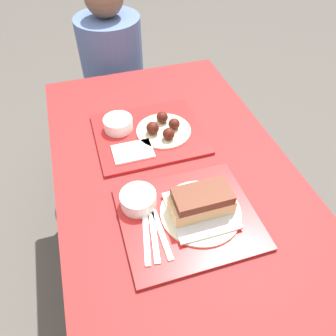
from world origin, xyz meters
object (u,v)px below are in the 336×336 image
(bowl_coleslaw_far, at_px, (118,123))
(wings_plate_far, at_px, (164,128))
(tray_near, at_px, (188,218))
(brisket_sandwich_plate, at_px, (201,205))
(person_seated_across, at_px, (112,58))
(bowl_coleslaw_near, at_px, (138,199))
(tray_far, at_px, (149,134))

(bowl_coleslaw_far, xyz_separation_m, wings_plate_far, (0.16, -0.07, -0.01))
(tray_near, bearing_deg, brisket_sandwich_plate, 4.37)
(tray_near, distance_m, person_seated_across, 1.10)
(tray_near, distance_m, bowl_coleslaw_near, 0.16)
(tray_far, distance_m, wings_plate_far, 0.06)
(bowl_coleslaw_near, distance_m, person_seated_across, 1.02)
(bowl_coleslaw_far, distance_m, wings_plate_far, 0.17)
(person_seated_across, bearing_deg, tray_far, -88.49)
(tray_far, relative_size, wings_plate_far, 1.92)
(bowl_coleslaw_near, distance_m, brisket_sandwich_plate, 0.19)
(bowl_coleslaw_near, bearing_deg, bowl_coleslaw_far, 88.11)
(wings_plate_far, bearing_deg, tray_near, -95.91)
(brisket_sandwich_plate, xyz_separation_m, person_seated_across, (-0.07, 1.09, -0.08))
(tray_near, bearing_deg, tray_far, 92.00)
(wings_plate_far, xyz_separation_m, person_seated_across, (-0.07, 0.71, -0.07))
(tray_near, xyz_separation_m, tray_far, (-0.01, 0.40, 0.00))
(wings_plate_far, distance_m, person_seated_across, 0.71)
(tray_far, height_order, wings_plate_far, wings_plate_far)
(tray_near, height_order, brisket_sandwich_plate, brisket_sandwich_plate)
(person_seated_across, bearing_deg, bowl_coleslaw_near, -95.39)
(tray_near, distance_m, wings_plate_far, 0.39)
(tray_far, bearing_deg, wings_plate_far, -10.87)
(bowl_coleslaw_near, bearing_deg, tray_near, -34.15)
(tray_near, height_order, tray_far, same)
(bowl_coleslaw_near, xyz_separation_m, wings_plate_far, (0.17, 0.30, -0.01))
(brisket_sandwich_plate, relative_size, person_seated_across, 0.35)
(bowl_coleslaw_near, relative_size, brisket_sandwich_plate, 0.45)
(tray_far, bearing_deg, tray_near, -88.00)
(bowl_coleslaw_far, relative_size, wings_plate_far, 0.53)
(bowl_coleslaw_far, bearing_deg, wings_plate_far, -23.38)
(tray_near, xyz_separation_m, brisket_sandwich_plate, (0.04, 0.00, 0.04))
(tray_far, distance_m, bowl_coleslaw_far, 0.12)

